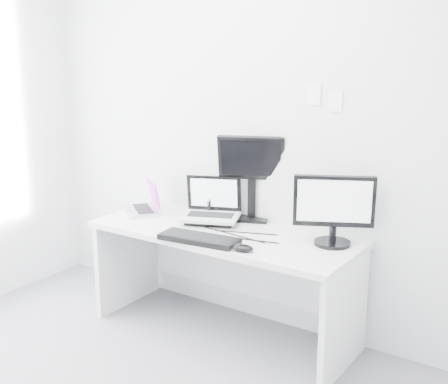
% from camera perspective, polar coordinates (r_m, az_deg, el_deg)
% --- Properties ---
extents(back_wall, '(3.60, 0.00, 3.60)m').
position_cam_1_polar(back_wall, '(4.05, 2.72, 5.90)').
color(back_wall, silver).
rests_on(back_wall, ground).
extents(desk, '(1.80, 0.70, 0.73)m').
position_cam_1_polar(desk, '(4.02, -0.08, -8.72)').
color(desk, silver).
rests_on(desk, ground).
extents(macbook, '(0.43, 0.41, 0.26)m').
position_cam_1_polar(macbook, '(4.35, -8.03, -0.26)').
color(macbook, silver).
rests_on(macbook, desk).
extents(speaker, '(0.11, 0.11, 0.17)m').
position_cam_1_polar(speaker, '(4.22, -1.46, -1.20)').
color(speaker, black).
rests_on(speaker, desk).
extents(dell_laptop, '(0.47, 0.42, 0.32)m').
position_cam_1_polar(dell_laptop, '(4.02, -1.34, -0.83)').
color(dell_laptop, silver).
rests_on(dell_laptop, desk).
extents(rear_monitor, '(0.48, 0.33, 0.62)m').
position_cam_1_polar(rear_monitor, '(4.06, 2.66, 1.44)').
color(rear_monitor, black).
rests_on(rear_monitor, desk).
extents(samsung_monitor, '(0.54, 0.42, 0.45)m').
position_cam_1_polar(samsung_monitor, '(3.63, 10.52, -1.66)').
color(samsung_monitor, black).
rests_on(samsung_monitor, desk).
extents(keyboard, '(0.53, 0.24, 0.03)m').
position_cam_1_polar(keyboard, '(3.69, -2.42, -4.52)').
color(keyboard, black).
rests_on(keyboard, desk).
extents(mouse, '(0.14, 0.11, 0.04)m').
position_cam_1_polar(mouse, '(3.51, 1.85, -5.42)').
color(mouse, black).
rests_on(mouse, desk).
extents(wall_note_0, '(0.10, 0.00, 0.14)m').
position_cam_1_polar(wall_note_0, '(3.80, 8.60, 9.34)').
color(wall_note_0, white).
rests_on(wall_note_0, back_wall).
extents(wall_note_1, '(0.09, 0.00, 0.13)m').
position_cam_1_polar(wall_note_1, '(3.74, 10.67, 8.57)').
color(wall_note_1, white).
rests_on(wall_note_1, back_wall).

